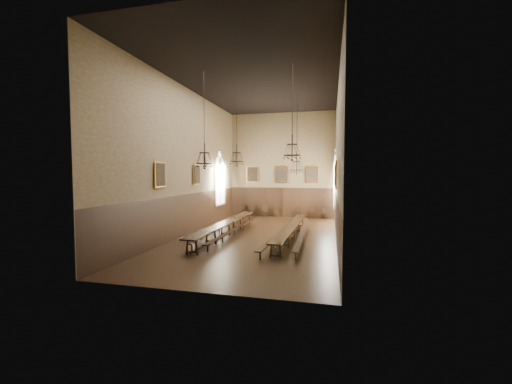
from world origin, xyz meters
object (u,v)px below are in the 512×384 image
(chandelier_back_right, at_px, (297,165))
(bench_left_inner, at_px, (234,231))
(chair_5, at_px, (298,215))
(bench_left_outer, at_px, (219,230))
(chair_3, at_px, (276,214))
(chair_6, at_px, (311,215))
(chair_0, at_px, (243,213))
(table_right, at_px, (291,233))
(chair_1, at_px, (252,213))
(bench_right_inner, at_px, (283,233))
(chandelier_front_left, at_px, (205,158))
(chair_2, at_px, (265,213))
(table_left, at_px, (226,229))
(bench_right_outer, at_px, (303,234))
(chandelier_back_left, at_px, (237,157))
(chandelier_front_right, at_px, (292,149))
(chair_7, at_px, (324,216))

(chandelier_back_right, bearing_deg, bench_left_inner, -140.89)
(chair_5, bearing_deg, bench_left_outer, -107.18)
(chair_3, relative_size, chair_6, 0.88)
(chair_0, distance_m, chair_6, 6.02)
(table_right, bearing_deg, chair_3, 104.92)
(chair_3, xyz_separation_m, chair_5, (1.88, -0.11, 0.01))
(bench_left_outer, height_order, chair_1, chair_1)
(bench_right_inner, height_order, chandelier_front_left, chandelier_front_left)
(bench_right_inner, xyz_separation_m, chair_2, (-2.90, 8.60, 0.01))
(chair_0, height_order, chair_5, chair_0)
(chair_1, bearing_deg, chair_5, 0.38)
(table_left, height_order, bench_right_outer, table_left)
(bench_right_inner, distance_m, chair_0, 10.00)
(chandelier_back_left, bearing_deg, bench_right_outer, -26.90)
(table_right, relative_size, chandelier_back_left, 2.06)
(table_right, distance_m, chandelier_back_left, 6.51)
(bench_left_outer, distance_m, chandelier_back_left, 5.08)
(chair_2, xyz_separation_m, chandelier_back_right, (3.33, -5.62, 4.02))
(bench_left_inner, relative_size, chair_6, 8.96)
(bench_left_inner, xyz_separation_m, bench_right_outer, (4.14, -0.11, 0.03))
(chair_6, xyz_separation_m, chandelier_front_left, (-4.84, -11.25, 4.28))
(table_right, bearing_deg, bench_left_inner, 175.23)
(chandelier_front_right, bearing_deg, chair_5, 94.22)
(chair_7, bearing_deg, chandelier_back_left, -116.80)
(chandelier_back_left, bearing_deg, table_left, -89.85)
(chair_6, bearing_deg, bench_right_outer, -75.04)
(chair_6, bearing_deg, chandelier_back_right, -81.86)
(chair_2, xyz_separation_m, chandelier_back_left, (-0.65, -6.18, 4.55))
(table_right, height_order, chair_5, chair_5)
(table_right, distance_m, chandelier_front_right, 5.24)
(chandelier_front_right, bearing_deg, bench_left_outer, 148.86)
(chair_2, xyz_separation_m, chandelier_front_left, (-0.86, -11.26, 4.28))
(chair_2, bearing_deg, bench_left_outer, -111.07)
(chair_1, xyz_separation_m, chandelier_back_right, (4.46, -5.65, 4.01))
(chair_0, bearing_deg, table_left, -61.92)
(bench_left_outer, xyz_separation_m, chair_3, (2.13, 8.41, -0.00))
(chair_5, distance_m, chair_6, 1.12)
(bench_left_inner, height_order, chair_1, chair_1)
(bench_right_inner, height_order, chair_5, chair_5)
(chair_1, xyz_separation_m, chair_5, (3.99, -0.05, -0.04))
(chandelier_back_right, bearing_deg, chair_7, 73.50)
(chair_0, bearing_deg, bench_left_outer, -65.00)
(bench_left_inner, height_order, bench_right_inner, bench_right_inner)
(bench_right_outer, bearing_deg, bench_right_inner, -177.16)
(chair_6, bearing_deg, chandelier_front_right, -76.68)
(bench_left_inner, bearing_deg, chair_1, 96.71)
(chair_1, bearing_deg, table_left, -85.73)
(chair_6, height_order, chandelier_front_right, chandelier_front_right)
(table_right, distance_m, bench_right_outer, 0.70)
(table_right, distance_m, chair_2, 9.33)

